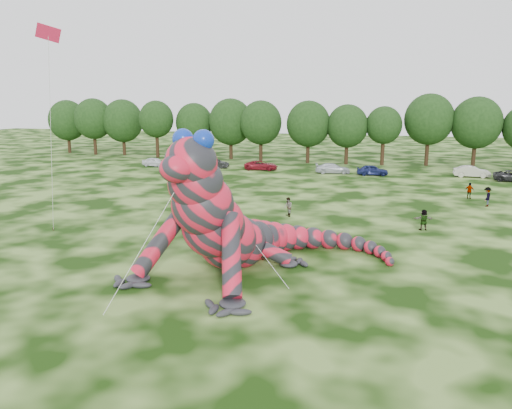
{
  "coord_description": "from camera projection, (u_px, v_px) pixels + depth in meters",
  "views": [
    {
      "loc": [
        3.29,
        -19.17,
        9.8
      ],
      "look_at": [
        -4.16,
        6.95,
        4.0
      ],
      "focal_mm": 35.0,
      "sensor_mm": 36.0,
      "label": 1
    }
  ],
  "objects": [
    {
      "name": "car_3",
      "position": [
        333.0,
        168.0,
        66.2
      ],
      "size": [
        4.86,
        2.75,
        1.33
      ],
      "primitive_type": "imported",
      "rotation": [
        0.0,
        0.0,
        1.77
      ],
      "color": "silver",
      "rests_on": "ground"
    },
    {
      "name": "car_5",
      "position": [
        472.0,
        172.0,
        62.95
      ],
      "size": [
        4.4,
        1.61,
        1.44
      ],
      "primitive_type": "imported",
      "rotation": [
        0.0,
        0.0,
        1.59
      ],
      "color": "#BDB6AB",
      "rests_on": "ground"
    },
    {
      "name": "spectator_3",
      "position": [
        470.0,
        191.0,
        49.44
      ],
      "size": [
        1.01,
        0.76,
        1.6
      ],
      "primitive_type": "imported",
      "rotation": [
        0.0,
        0.0,
        2.7
      ],
      "color": "gray",
      "rests_on": "ground"
    },
    {
      "name": "tree_2",
      "position": [
        123.0,
        127.0,
        86.75
      ],
      "size": [
        7.04,
        6.34,
        9.64
      ],
      "primitive_type": null,
      "color": "black",
      "rests_on": "ground"
    },
    {
      "name": "inflatable_gecko",
      "position": [
        238.0,
        197.0,
        29.04
      ],
      "size": [
        18.18,
        19.96,
        8.33
      ],
      "primitive_type": null,
      "rotation": [
        0.0,
        0.0,
        -0.29
      ],
      "color": "red",
      "rests_on": "ground"
    },
    {
      "name": "tree_8",
      "position": [
        347.0,
        134.0,
        74.74
      ],
      "size": [
        6.14,
        5.53,
        8.94
      ],
      "primitive_type": null,
      "color": "black",
      "rests_on": "ground"
    },
    {
      "name": "tree_9",
      "position": [
        383.0,
        136.0,
        73.69
      ],
      "size": [
        5.27,
        4.74,
        8.68
      ],
      "primitive_type": null,
      "color": "black",
      "rests_on": "ground"
    },
    {
      "name": "car_2",
      "position": [
        261.0,
        165.0,
        69.41
      ],
      "size": [
        4.83,
        2.59,
        1.29
      ],
      "primitive_type": "imported",
      "rotation": [
        0.0,
        0.0,
        1.67
      ],
      "color": "maroon",
      "rests_on": "ground"
    },
    {
      "name": "tree_10",
      "position": [
        428.0,
        130.0,
        72.96
      ],
      "size": [
        7.09,
        6.38,
        10.5
      ],
      "primitive_type": null,
      "color": "black",
      "rests_on": "ground"
    },
    {
      "name": "car_0",
      "position": [
        155.0,
        162.0,
        72.95
      ],
      "size": [
        4.02,
        2.08,
        1.31
      ],
      "primitive_type": "imported",
      "rotation": [
        0.0,
        0.0,
        1.43
      ],
      "color": "white",
      "rests_on": "ground"
    },
    {
      "name": "tree_7",
      "position": [
        308.0,
        132.0,
        76.09
      ],
      "size": [
        6.68,
        6.01,
        9.48
      ],
      "primitive_type": null,
      "color": "black",
      "rests_on": "ground"
    },
    {
      "name": "spectator_0",
      "position": [
        209.0,
        200.0,
        44.88
      ],
      "size": [
        0.7,
        0.65,
        1.6
      ],
      "primitive_type": "imported",
      "rotation": [
        0.0,
        0.0,
        5.67
      ],
      "color": "gray",
      "rests_on": "ground"
    },
    {
      "name": "tree_11",
      "position": [
        476.0,
        132.0,
        70.93
      ],
      "size": [
        7.01,
        6.31,
        10.07
      ],
      "primitive_type": null,
      "color": "black",
      "rests_on": "ground"
    },
    {
      "name": "tree_3",
      "position": [
        157.0,
        129.0,
        83.22
      ],
      "size": [
        5.81,
        5.23,
        9.44
      ],
      "primitive_type": null,
      "color": "black",
      "rests_on": "ground"
    },
    {
      "name": "tree_5",
      "position": [
        231.0,
        129.0,
        81.09
      ],
      "size": [
        7.16,
        6.44,
        9.8
      ],
      "primitive_type": null,
      "color": "black",
      "rests_on": "ground"
    },
    {
      "name": "tree_4",
      "position": [
        194.0,
        130.0,
        83.18
      ],
      "size": [
        6.22,
        5.6,
        9.06
      ],
      "primitive_type": null,
      "color": "black",
      "rests_on": "ground"
    },
    {
      "name": "spectator_5",
      "position": [
        424.0,
        220.0,
        37.69
      ],
      "size": [
        1.56,
        0.87,
        1.6
      ],
      "primitive_type": "imported",
      "rotation": [
        0.0,
        0.0,
        3.43
      ],
      "color": "gray",
      "rests_on": "ground"
    },
    {
      "name": "tree_0",
      "position": [
        68.0,
        127.0,
        90.3
      ],
      "size": [
        6.91,
        6.22,
        9.51
      ],
      "primitive_type": null,
      "color": "black",
      "rests_on": "ground"
    },
    {
      "name": "spectator_2",
      "position": [
        487.0,
        197.0,
        45.91
      ],
      "size": [
        1.03,
        1.33,
        1.81
      ],
      "primitive_type": "imported",
      "rotation": [
        0.0,
        0.0,
        4.37
      ],
      "color": "gray",
      "rests_on": "ground"
    },
    {
      "name": "ground",
      "position": [
        306.0,
        336.0,
        20.96
      ],
      "size": [
        240.0,
        240.0,
        0.0
      ],
      "primitive_type": "plane",
      "color": "#16330A",
      "rests_on": "ground"
    },
    {
      "name": "flying_kite",
      "position": [
        49.0,
        49.0,
        31.28
      ],
      "size": [
        4.32,
        3.86,
        14.75
      ],
      "color": "#D31A43",
      "rests_on": "ground"
    },
    {
      "name": "car_1",
      "position": [
        215.0,
        163.0,
        71.33
      ],
      "size": [
        4.03,
        1.63,
        1.3
      ],
      "primitive_type": "imported",
      "rotation": [
        0.0,
        0.0,
        1.64
      ],
      "color": "black",
      "rests_on": "ground"
    },
    {
      "name": "tree_6",
      "position": [
        261.0,
        131.0,
        77.98
      ],
      "size": [
        6.52,
        5.86,
        9.49
      ],
      "primitive_type": null,
      "color": "black",
      "rests_on": "ground"
    },
    {
      "name": "tree_1",
      "position": [
        94.0,
        127.0,
        87.5
      ],
      "size": [
        6.74,
        6.07,
        9.81
      ],
      "primitive_type": null,
      "color": "black",
      "rests_on": "ground"
    },
    {
      "name": "spectator_1",
      "position": [
        288.0,
        207.0,
        42.0
      ],
      "size": [
        0.95,
        1.0,
        1.64
      ],
      "primitive_type": "imported",
      "rotation": [
        0.0,
        0.0,
        5.27
      ],
      "color": "gray",
      "rests_on": "ground"
    },
    {
      "name": "car_4",
      "position": [
        372.0,
        170.0,
        64.54
      ],
      "size": [
        4.18,
        2.11,
        1.36
      ],
      "primitive_type": "imported",
      "rotation": [
        0.0,
        0.0,
        1.7
      ],
      "color": "navy",
      "rests_on": "ground"
    }
  ]
}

